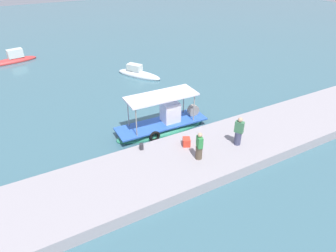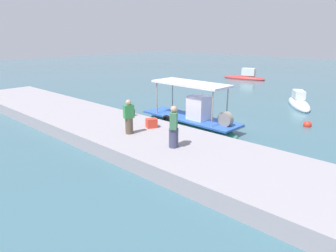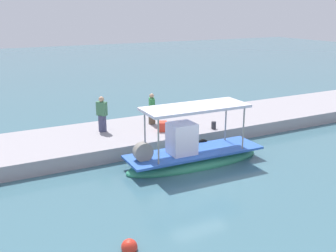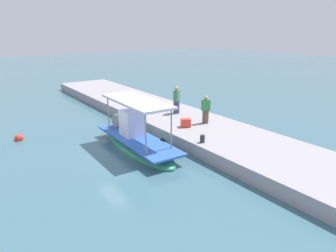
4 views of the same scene
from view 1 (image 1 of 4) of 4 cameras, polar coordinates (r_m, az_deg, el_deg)
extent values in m
plane|color=#3E6775|center=(20.81, -0.66, 0.15)|extent=(120.00, 120.00, 0.00)
cube|color=#9B959A|center=(17.41, 6.53, -5.63)|extent=(36.00, 4.64, 0.66)
ellipsoid|color=#33916C|center=(20.19, -1.19, -0.67)|extent=(6.46, 1.97, 0.84)
cube|color=blue|center=(19.95, -1.20, 0.47)|extent=(6.20, 1.96, 0.10)
cube|color=silver|center=(19.88, 0.43, 2.57)|extent=(1.13, 1.02, 1.44)
cylinder|color=gray|center=(20.90, 2.99, 4.89)|extent=(0.07, 0.07, 2.01)
cylinder|color=gray|center=(19.86, 4.97, 3.34)|extent=(0.07, 0.07, 2.01)
cylinder|color=gray|center=(19.35, -7.60, 2.40)|extent=(0.07, 0.07, 2.01)
cylinder|color=gray|center=(18.23, -6.06, 0.58)|extent=(0.07, 0.07, 2.01)
cube|color=white|center=(19.01, -1.27, 5.72)|extent=(4.65, 1.89, 0.12)
torus|color=black|center=(18.99, -2.54, -2.00)|extent=(0.74, 0.20, 0.74)
cylinder|color=gray|center=(20.81, 4.82, 2.99)|extent=(0.81, 0.37, 0.80)
cylinder|color=brown|center=(16.41, 5.92, -5.06)|extent=(0.45, 0.45, 0.76)
cube|color=#328945|center=(16.02, 6.05, -3.04)|extent=(0.37, 0.52, 0.63)
sphere|color=tan|center=(15.78, 6.14, -1.71)|extent=(0.25, 0.25, 0.25)
cylinder|color=#3F4260|center=(17.93, 13.16, -2.25)|extent=(0.55, 0.55, 0.83)
cube|color=#3E7651|center=(17.54, 13.44, -0.19)|extent=(0.51, 0.57, 0.68)
sphere|color=tan|center=(17.31, 13.63, 1.16)|extent=(0.27, 0.27, 0.27)
cylinder|color=#2D2D33|center=(17.20, -5.09, -3.92)|extent=(0.24, 0.24, 0.37)
cube|color=red|center=(17.48, 3.54, -3.04)|extent=(0.60, 0.64, 0.47)
sphere|color=red|center=(26.13, 3.75, 7.02)|extent=(0.47, 0.47, 0.47)
ellipsoid|color=#C63736|center=(36.88, -27.62, 10.83)|extent=(5.28, 2.12, 0.71)
cube|color=silver|center=(36.75, -27.15, 12.23)|extent=(1.65, 1.01, 0.89)
ellipsoid|color=silver|center=(29.22, -5.56, 9.68)|extent=(3.51, 4.61, 0.77)
cube|color=silver|center=(29.24, -6.40, 11.08)|extent=(1.36, 1.58, 0.59)
camera|label=2|loc=(19.38, 51.92, 2.34)|focal=32.16mm
camera|label=3|loc=(33.99, 0.70, 24.08)|focal=42.90mm
camera|label=4|loc=(23.90, -42.77, 12.00)|focal=33.95mm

